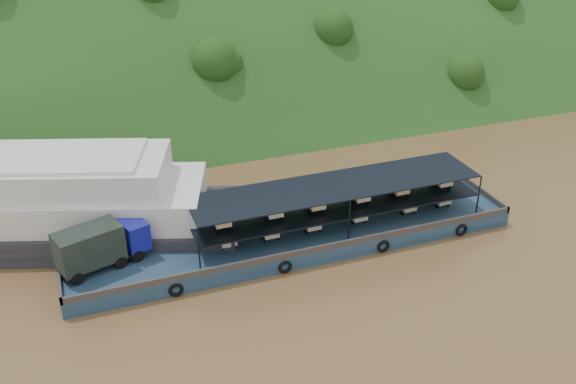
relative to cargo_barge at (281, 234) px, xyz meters
name	(u,v)px	position (x,y,z in m)	size (l,w,h in m)	color
ground	(325,240)	(3.60, -0.34, -1.11)	(160.00, 160.00, 0.00)	brown
hillside	(212,98)	(3.60, 35.66, -1.11)	(140.00, 28.00, 28.00)	#193C15
cargo_barge	(281,234)	(0.00, 0.00, 0.00)	(35.10, 7.18, 4.54)	#132A42
passenger_ferry	(8,204)	(-19.38, 8.58, 1.99)	(36.38, 19.65, 7.17)	black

